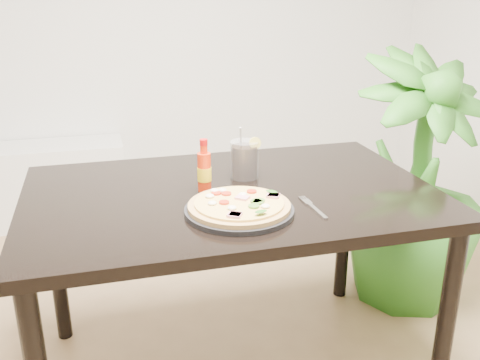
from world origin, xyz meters
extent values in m
plane|color=white|center=(0.00, 2.25, 1.30)|extent=(4.00, 0.00, 4.00)
cube|color=black|center=(0.20, 0.40, 0.73)|extent=(1.40, 0.90, 0.04)
cylinder|color=black|center=(0.84, 0.01, 0.35)|extent=(0.06, 0.06, 0.71)
cylinder|color=black|center=(-0.44, 0.79, 0.35)|extent=(0.06, 0.06, 0.71)
cylinder|color=black|center=(0.84, 0.79, 0.35)|extent=(0.06, 0.06, 0.71)
cylinder|color=black|center=(0.17, 0.20, 0.76)|extent=(0.34, 0.34, 0.02)
cylinder|color=#D9B061|center=(0.17, 0.20, 0.77)|extent=(0.32, 0.32, 0.01)
cylinder|color=#FFE46E|center=(0.17, 0.20, 0.78)|extent=(0.28, 0.28, 0.01)
cube|color=pink|center=(0.19, 0.23, 0.79)|extent=(0.05, 0.05, 0.01)
cube|color=pink|center=(0.29, 0.22, 0.79)|extent=(0.05, 0.05, 0.01)
cube|color=pink|center=(0.13, 0.10, 0.79)|extent=(0.05, 0.05, 0.01)
cube|color=pink|center=(0.13, 0.10, 0.79)|extent=(0.05, 0.05, 0.01)
cube|color=pink|center=(0.29, 0.22, 0.79)|extent=(0.05, 0.05, 0.01)
cylinder|color=red|center=(0.15, 0.27, 0.79)|extent=(0.03, 0.03, 0.01)
cylinder|color=red|center=(0.12, 0.21, 0.79)|extent=(0.03, 0.03, 0.01)
cylinder|color=red|center=(0.12, 0.29, 0.79)|extent=(0.03, 0.03, 0.01)
cylinder|color=red|center=(0.23, 0.27, 0.79)|extent=(0.03, 0.03, 0.01)
cylinder|color=#4E822B|center=(0.23, 0.18, 0.79)|extent=(0.03, 0.03, 0.01)
cylinder|color=#4E822B|center=(0.23, 0.19, 0.79)|extent=(0.03, 0.03, 0.01)
cylinder|color=#4E822B|center=(0.22, 0.19, 0.79)|extent=(0.03, 0.03, 0.01)
cylinder|color=#4E822B|center=(0.20, 0.15, 0.79)|extent=(0.03, 0.03, 0.01)
ellipsoid|color=white|center=(0.20, 0.25, 0.79)|extent=(0.03, 0.03, 0.01)
ellipsoid|color=white|center=(0.24, 0.14, 0.79)|extent=(0.03, 0.03, 0.01)
ellipsoid|color=white|center=(0.14, 0.31, 0.79)|extent=(0.03, 0.03, 0.01)
ellipsoid|color=white|center=(0.09, 0.27, 0.79)|extent=(0.03, 0.03, 0.01)
ellipsoid|color=white|center=(0.14, 0.16, 0.79)|extent=(0.03, 0.03, 0.01)
ellipsoid|color=white|center=(0.12, 0.31, 0.79)|extent=(0.03, 0.03, 0.01)
ellipsoid|color=white|center=(0.09, 0.21, 0.79)|extent=(0.03, 0.03, 0.01)
ellipsoid|color=#296919|center=(0.29, 0.24, 0.80)|extent=(0.04, 0.04, 0.00)
ellipsoid|color=#296919|center=(0.21, 0.09, 0.80)|extent=(0.04, 0.03, 0.00)
cylinder|color=red|center=(0.11, 0.42, 0.82)|extent=(0.05, 0.05, 0.13)
cylinder|color=yellow|center=(0.11, 0.42, 0.81)|extent=(0.05, 0.05, 0.05)
cylinder|color=red|center=(0.11, 0.42, 0.90)|extent=(0.02, 0.02, 0.03)
cylinder|color=red|center=(0.11, 0.42, 0.92)|extent=(0.03, 0.03, 0.02)
cylinder|color=black|center=(0.28, 0.52, 0.81)|extent=(0.10, 0.10, 0.12)
cylinder|color=silver|center=(0.28, 0.52, 0.82)|extent=(0.10, 0.10, 0.14)
cylinder|color=#F2E059|center=(0.31, 0.50, 0.88)|extent=(0.04, 0.01, 0.04)
cylinder|color=#B2B2B7|center=(0.27, 0.53, 0.86)|extent=(0.03, 0.06, 0.17)
cube|color=silver|center=(0.41, 0.15, 0.75)|extent=(0.02, 0.12, 0.00)
cube|color=silver|center=(0.41, 0.23, 0.75)|extent=(0.03, 0.04, 0.00)
cube|color=silver|center=(0.40, 0.26, 0.75)|extent=(0.00, 0.03, 0.00)
cube|color=silver|center=(0.40, 0.26, 0.75)|extent=(0.00, 0.03, 0.00)
cube|color=silver|center=(0.41, 0.26, 0.75)|extent=(0.00, 0.03, 0.00)
cube|color=silver|center=(0.41, 0.26, 0.75)|extent=(0.00, 0.03, 0.00)
imported|color=#307A20|center=(1.14, 0.73, 0.58)|extent=(0.76, 0.76, 1.17)
cylinder|color=brown|center=(1.14, 0.73, 0.11)|extent=(0.28, 0.28, 0.22)
cube|color=white|center=(-0.80, 2.07, 0.25)|extent=(1.40, 0.34, 0.50)
camera|label=1|loc=(-0.22, -1.27, 1.41)|focal=40.00mm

